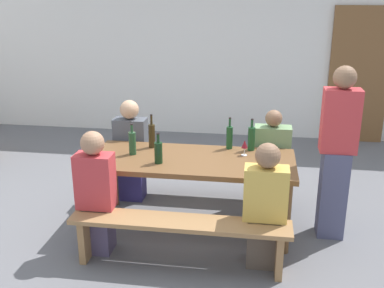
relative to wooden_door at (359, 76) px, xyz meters
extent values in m
plane|color=slate|center=(-2.13, -3.17, -1.05)|extent=(24.00, 24.00, 0.00)
cube|color=white|center=(-2.13, 0.14, 0.55)|extent=(14.00, 0.20, 3.20)
cube|color=brown|center=(0.00, 0.00, 0.00)|extent=(0.90, 0.06, 2.10)
cube|color=brown|center=(-2.13, -3.17, -0.33)|extent=(2.02, 0.86, 0.05)
cylinder|color=brown|center=(-3.06, -3.54, -0.70)|extent=(0.07, 0.07, 0.70)
cylinder|color=brown|center=(-1.20, -3.54, -0.70)|extent=(0.07, 0.07, 0.70)
cylinder|color=brown|center=(-3.06, -2.81, -0.70)|extent=(0.07, 0.07, 0.70)
cylinder|color=brown|center=(-1.20, -2.81, -0.70)|extent=(0.07, 0.07, 0.70)
cube|color=#9E7247|center=(-2.13, -3.90, -0.62)|extent=(1.92, 0.30, 0.04)
cube|color=#9E7247|center=(-2.99, -3.90, -0.84)|extent=(0.06, 0.24, 0.41)
cube|color=#9E7247|center=(-1.27, -3.90, -0.84)|extent=(0.06, 0.24, 0.41)
cube|color=#9E7247|center=(-2.13, -2.45, -0.62)|extent=(1.92, 0.30, 0.04)
cube|color=#9E7247|center=(-2.99, -2.45, -0.84)|extent=(0.06, 0.24, 0.41)
cube|color=#9E7247|center=(-1.27, -2.45, -0.84)|extent=(0.06, 0.24, 0.41)
cylinder|color=#234C2D|center=(-2.74, -3.14, -0.18)|extent=(0.07, 0.07, 0.23)
cylinder|color=#234C2D|center=(-2.74, -3.14, -0.03)|extent=(0.03, 0.03, 0.08)
cylinder|color=black|center=(-2.74, -3.14, 0.01)|extent=(0.03, 0.03, 0.01)
cylinder|color=#143319|center=(-2.43, -3.34, -0.20)|extent=(0.08, 0.08, 0.21)
cylinder|color=#143319|center=(-2.43, -3.34, -0.05)|extent=(0.03, 0.03, 0.08)
cylinder|color=black|center=(-2.43, -3.34, -0.01)|extent=(0.03, 0.03, 0.01)
cylinder|color=#194723|center=(-1.56, -2.84, -0.18)|extent=(0.07, 0.07, 0.24)
cylinder|color=#194723|center=(-1.56, -2.84, -0.02)|extent=(0.03, 0.03, 0.08)
cylinder|color=black|center=(-1.56, -2.84, 0.03)|extent=(0.03, 0.03, 0.01)
cylinder|color=#194723|center=(-1.79, -2.82, -0.18)|extent=(0.07, 0.07, 0.24)
cylinder|color=#194723|center=(-1.79, -2.82, -0.02)|extent=(0.02, 0.02, 0.09)
cylinder|color=black|center=(-1.79, -2.82, 0.03)|extent=(0.03, 0.03, 0.01)
cylinder|color=#332814|center=(-2.60, -2.90, -0.18)|extent=(0.07, 0.07, 0.25)
cylinder|color=#332814|center=(-2.60, -2.90, 0.00)|extent=(0.02, 0.02, 0.10)
cylinder|color=black|center=(-2.60, -2.90, 0.05)|extent=(0.03, 0.03, 0.01)
cylinder|color=silver|center=(-1.63, -3.01, -0.30)|extent=(0.06, 0.06, 0.01)
cylinder|color=silver|center=(-1.63, -3.01, -0.26)|extent=(0.01, 0.01, 0.08)
cone|color=maroon|center=(-1.63, -3.01, -0.18)|extent=(0.06, 0.06, 0.08)
cylinder|color=silver|center=(-3.06, -3.19, -0.30)|extent=(0.06, 0.06, 0.01)
cylinder|color=silver|center=(-3.06, -3.19, -0.25)|extent=(0.01, 0.01, 0.08)
cone|color=maroon|center=(-3.06, -3.19, -0.17)|extent=(0.06, 0.06, 0.08)
cube|color=#514666|center=(-2.92, -3.75, -0.83)|extent=(0.25, 0.24, 0.45)
cube|color=#C6383D|center=(-2.92, -3.75, -0.35)|extent=(0.34, 0.20, 0.51)
sphere|color=#A87A5B|center=(-2.92, -3.75, 0.01)|extent=(0.21, 0.21, 0.21)
cube|color=brown|center=(-1.41, -3.75, -0.83)|extent=(0.28, 0.24, 0.45)
cube|color=gold|center=(-1.41, -3.75, -0.36)|extent=(0.37, 0.20, 0.47)
sphere|color=#846047|center=(-1.41, -3.75, -0.02)|extent=(0.21, 0.21, 0.21)
cube|color=navy|center=(-2.92, -2.60, -0.83)|extent=(0.27, 0.24, 0.45)
cube|color=#4C515B|center=(-2.92, -2.60, -0.34)|extent=(0.36, 0.20, 0.51)
sphere|color=tan|center=(-2.92, -2.60, 0.02)|extent=(0.21, 0.21, 0.21)
cube|color=#2A374F|center=(-1.34, -2.60, -0.83)|extent=(0.30, 0.24, 0.45)
cube|color=#729966|center=(-1.34, -2.60, -0.35)|extent=(0.39, 0.20, 0.49)
sphere|color=#846047|center=(-1.34, -2.60, -0.02)|extent=(0.18, 0.18, 0.18)
cube|color=#4D4F72|center=(-0.75, -3.13, -0.61)|extent=(0.25, 0.24, 0.88)
cube|color=#C6383D|center=(-0.75, -3.13, 0.13)|extent=(0.34, 0.20, 0.60)
sphere|color=#846047|center=(-0.75, -3.13, 0.54)|extent=(0.21, 0.21, 0.21)
camera|label=1|loc=(-1.50, -7.39, 1.30)|focal=43.23mm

